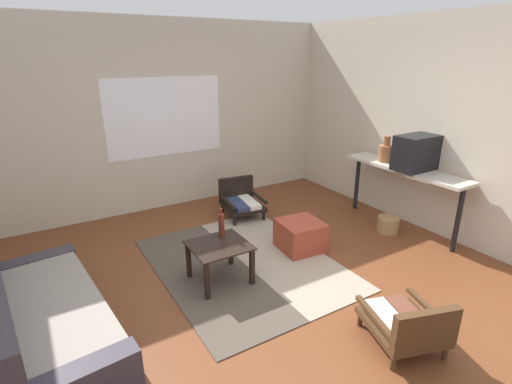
% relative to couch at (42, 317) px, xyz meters
% --- Properties ---
extents(ground_plane, '(7.80, 7.80, 0.00)m').
position_rel_couch_xyz_m(ground_plane, '(1.92, -0.67, -0.20)').
color(ground_plane, brown).
extents(far_wall_with_window, '(5.60, 0.13, 2.70)m').
position_rel_couch_xyz_m(far_wall_with_window, '(1.92, 2.39, 1.15)').
color(far_wall_with_window, beige).
rests_on(far_wall_with_window, ground).
extents(side_wall_right, '(0.12, 6.60, 2.70)m').
position_rel_couch_xyz_m(side_wall_right, '(4.58, -0.37, 1.15)').
color(side_wall_right, beige).
rests_on(side_wall_right, ground).
extents(area_rug, '(1.81, 2.34, 0.01)m').
position_rel_couch_xyz_m(area_rug, '(1.99, 0.18, -0.20)').
color(area_rug, '#4C4238').
rests_on(area_rug, ground).
extents(couch, '(0.99, 2.04, 0.66)m').
position_rel_couch_xyz_m(couch, '(0.00, 0.00, 0.00)').
color(couch, '#38333D').
rests_on(couch, ground).
extents(coffee_table, '(0.57, 0.54, 0.42)m').
position_rel_couch_xyz_m(coffee_table, '(1.62, 0.02, 0.13)').
color(coffee_table, black).
rests_on(coffee_table, ground).
extents(armchair_by_window, '(0.60, 0.65, 0.52)m').
position_rel_couch_xyz_m(armchair_by_window, '(2.65, 1.42, 0.03)').
color(armchair_by_window, black).
rests_on(armchair_by_window, ground).
extents(armchair_striped_foreground, '(0.69, 0.73, 0.48)m').
position_rel_couch_xyz_m(armchair_striped_foreground, '(2.45, -1.62, 0.02)').
color(armchair_striped_foreground, '#472D19').
rests_on(armchair_striped_foreground, ground).
extents(ottoman_orange, '(0.53, 0.53, 0.36)m').
position_rel_couch_xyz_m(ottoman_orange, '(2.74, 0.14, -0.02)').
color(ottoman_orange, '#993D28').
rests_on(ottoman_orange, ground).
extents(console_shelf, '(0.39, 1.72, 0.85)m').
position_rel_couch_xyz_m(console_shelf, '(4.26, -0.06, 0.55)').
color(console_shelf, beige).
rests_on(console_shelf, ground).
extents(crt_television, '(0.53, 0.33, 0.43)m').
position_rel_couch_xyz_m(crt_television, '(4.25, -0.18, 0.86)').
color(crt_television, black).
rests_on(crt_television, console_shelf).
extents(clay_vase, '(0.19, 0.19, 0.35)m').
position_rel_couch_xyz_m(clay_vase, '(4.26, 0.28, 0.77)').
color(clay_vase, '#935B38').
rests_on(clay_vase, console_shelf).
extents(glass_bottle, '(0.06, 0.06, 0.31)m').
position_rel_couch_xyz_m(glass_bottle, '(1.72, 0.17, 0.35)').
color(glass_bottle, '#5B2319').
rests_on(glass_bottle, coffee_table).
extents(wicker_basket, '(0.28, 0.28, 0.21)m').
position_rel_couch_xyz_m(wicker_basket, '(4.02, -0.09, -0.10)').
color(wicker_basket, '#9E7A4C').
rests_on(wicker_basket, ground).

